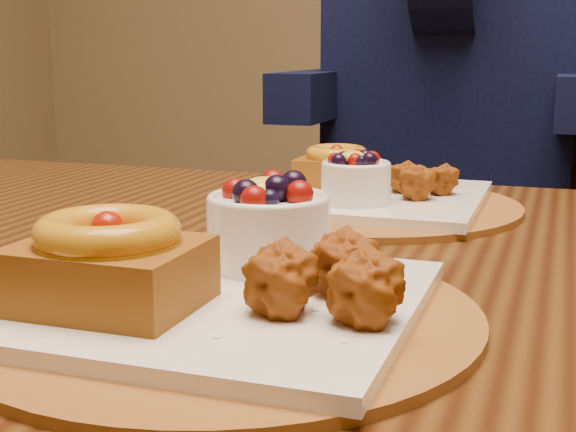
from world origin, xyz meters
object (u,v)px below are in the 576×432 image
object	(u,v)px
dining_table	(311,324)
diner	(454,20)
place_setting_far	(363,192)
place_setting_near	(220,278)
chair_far	(524,307)

from	to	relation	value
dining_table	diner	bearing A→B (deg)	89.30
place_setting_far	place_setting_near	bearing A→B (deg)	-90.25
diner	place_setting_far	bearing A→B (deg)	-106.78
chair_far	diner	xyz separation A→B (m)	(-0.17, 0.04, 0.55)
dining_table	place_setting_far	xyz separation A→B (m)	(-0.00, 0.22, 0.10)
dining_table	chair_far	bearing A→B (deg)	77.99
place_setting_far	chair_far	distance (m)	0.71
dining_table	place_setting_near	world-z (taller)	place_setting_near
dining_table	chair_far	xyz separation A→B (m)	(0.18, 0.83, -0.22)
place_setting_far	diner	size ratio (longest dim) A/B	0.40
place_setting_near	diner	size ratio (longest dim) A/B	0.40
place_setting_near	place_setting_far	xyz separation A→B (m)	(0.00, 0.43, -0.01)
chair_far	diner	size ratio (longest dim) A/B	0.88
dining_table	place_setting_near	size ratio (longest dim) A/B	4.21
place_setting_near	chair_far	xyz separation A→B (m)	(0.18, 1.04, -0.33)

